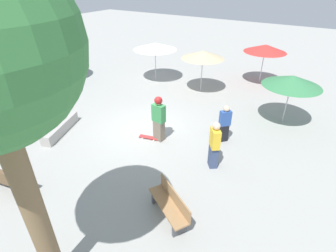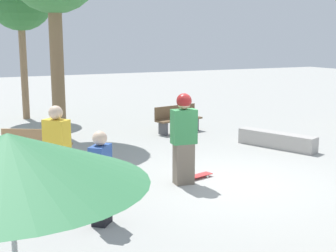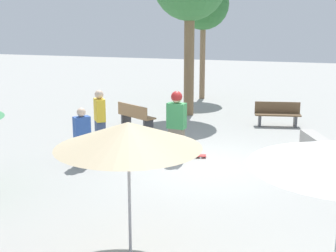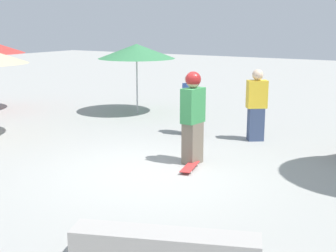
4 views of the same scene
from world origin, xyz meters
TOP-DOWN VIEW (x-y plane):
  - ground_plane at (0.00, 0.00)m, footprint 60.00×60.00m
  - skater_main at (-0.39, -0.91)m, footprint 0.33×0.53m
  - skateboard at (-0.55, -0.51)m, footprint 0.39×0.82m
  - concrete_ledge at (-2.11, 2.90)m, footprint 2.23×1.20m
  - bench_near at (-5.20, 1.45)m, footprint 0.74×1.65m
  - bench_far at (-3.41, -3.28)m, footprint 1.19×1.60m
  - shade_umbrella_teal at (2.11, 8.15)m, footprint 2.64×2.64m
  - shade_umbrella_tan at (5.06, -0.11)m, footprint 2.32×2.32m
  - shade_umbrella_red at (8.05, -2.59)m, footprint 2.40×2.40m
  - shade_umbrella_white at (5.17, 3.04)m, footprint 2.59×2.59m
  - shade_umbrella_green at (3.76, -4.81)m, footprint 2.41×2.41m
  - bystander_watching at (0.92, -3.10)m, footprint 0.47×0.45m
  - bystander_far at (-0.77, -3.39)m, footprint 0.54×0.49m

SIDE VIEW (x-z plane):
  - ground_plane at x=0.00m, z-range 0.00..0.00m
  - skateboard at x=-0.55m, z-range 0.02..0.09m
  - concrete_ledge at x=-2.11m, z-range 0.00..0.42m
  - bench_near at x=-5.20m, z-range 0.00..0.85m
  - bench_far at x=-3.41m, z-range 0.00..0.85m
  - bystander_watching at x=0.92m, z-range 0.00..1.53m
  - bystander_far at x=-0.77m, z-range 0.00..1.73m
  - skater_main at x=-0.39m, z-range 0.07..1.95m
  - shade_umbrella_green at x=3.76m, z-range 0.86..3.03m
  - shade_umbrella_tan at x=5.06m, z-range 0.92..3.17m
  - shade_umbrella_white at x=5.17m, z-range 0.93..3.18m
  - shade_umbrella_red at x=8.05m, z-range 0.93..3.21m
  - shade_umbrella_teal at x=2.11m, z-range 0.91..3.25m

